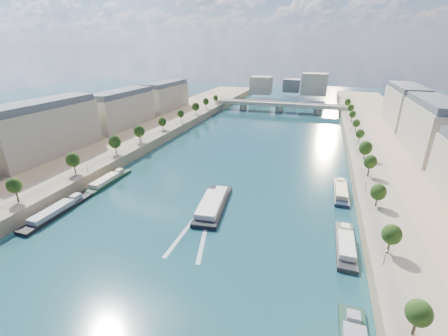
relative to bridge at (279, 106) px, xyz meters
The scene contains 16 objects.
ground 142.44m from the bridge, 90.00° to the right, with size 700.00×700.00×0.00m, color #0C2A36.
quay_left 159.54m from the bridge, 116.83° to the right, with size 44.00×520.00×5.00m, color #9E8460.
quay_right 159.54m from the bridge, 63.17° to the right, with size 44.00×520.00×5.00m, color #9E8460.
pave_left 153.34m from the bridge, 111.82° to the right, with size 14.00×520.00×0.10m, color gray.
pave_right 153.34m from the bridge, 68.18° to the right, with size 14.00×520.00×0.10m, color gray.
trees_left 150.84m from the bridge, 111.40° to the right, with size 4.80×268.80×8.26m.
trees_right 143.42m from the bridge, 67.43° to the right, with size 4.80×268.80×8.26m.
lamps_left 161.16m from the bridge, 109.01° to the right, with size 0.36×200.36×4.28m.
lamps_right 147.07m from the bridge, 69.08° to the right, with size 0.36×200.36×4.28m.
buildings_left 156.03m from the bridge, 123.11° to the right, with size 16.00×226.00×23.20m.
skyline 77.83m from the bridge, 87.63° to the left, with size 79.00×42.00×22.00m.
bridge is the anchor object (origin of this frame).
tour_barge 175.78m from the bridge, 89.13° to the right, with size 11.86×29.77×3.93m.
wake 192.37m from the bridge, 89.21° to the right, with size 10.83×26.00×0.04m.
moored_barges_left 220.37m from the bridge, 101.92° to the right, with size 5.00×119.82×3.60m.
moored_barges_right 206.42m from the bridge, 77.26° to the right, with size 5.00×125.49×3.60m.
Camera 1 is at (34.64, -19.44, 51.79)m, focal length 24.00 mm.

